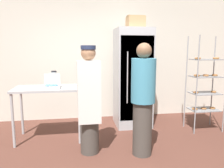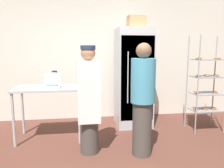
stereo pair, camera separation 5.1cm
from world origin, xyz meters
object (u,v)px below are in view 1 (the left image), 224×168
object	(u,v)px
refrigerator	(132,78)
cardboard_storage_box	(135,22)
donut_box	(52,86)
blender_pitcher	(54,79)
person_customer	(143,99)
person_baker	(89,99)
baking_rack	(205,84)

from	to	relation	value
refrigerator	cardboard_storage_box	world-z (taller)	cardboard_storage_box
donut_box	refrigerator	bearing A→B (deg)	22.62
blender_pitcher	refrigerator	bearing A→B (deg)	12.93
cardboard_storage_box	person_customer	size ratio (longest dim) A/B	0.20
refrigerator	person_baker	bearing A→B (deg)	-129.65
refrigerator	cardboard_storage_box	bearing A→B (deg)	-65.16
baking_rack	person_customer	distance (m)	1.71
blender_pitcher	baking_rack	bearing A→B (deg)	-3.24
refrigerator	person_baker	xyz separation A→B (m)	(-0.96, -1.16, -0.15)
baking_rack	donut_box	world-z (taller)	baking_rack
donut_box	cardboard_storage_box	distance (m)	2.03
person_customer	refrigerator	bearing A→B (deg)	82.11
donut_box	blender_pitcher	world-z (taller)	blender_pitcher
person_baker	blender_pitcher	bearing A→B (deg)	125.47
baking_rack	blender_pitcher	bearing A→B (deg)	176.76
refrigerator	person_customer	world-z (taller)	refrigerator
baking_rack	person_customer	xyz separation A→B (m)	(-1.50, -0.82, -0.06)
blender_pitcher	cardboard_storage_box	world-z (taller)	cardboard_storage_box
cardboard_storage_box	person_baker	size ratio (longest dim) A/B	0.20
cardboard_storage_box	donut_box	bearing A→B (deg)	-159.59
baking_rack	person_baker	bearing A→B (deg)	-164.18
person_customer	cardboard_storage_box	bearing A→B (deg)	80.56
baking_rack	person_customer	bearing A→B (deg)	-151.24
blender_pitcher	person_customer	world-z (taller)	person_customer
baking_rack	person_customer	world-z (taller)	baking_rack
donut_box	baking_rack	bearing A→B (deg)	2.64
cardboard_storage_box	person_customer	xyz separation A→B (m)	(-0.21, -1.28, -1.26)
donut_box	person_baker	xyz separation A→B (m)	(0.59, -0.51, -0.13)
refrigerator	blender_pitcher	distance (m)	1.58
baking_rack	person_baker	distance (m)	2.37
donut_box	person_baker	distance (m)	0.79
blender_pitcher	person_baker	world-z (taller)	person_baker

